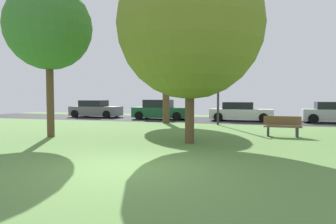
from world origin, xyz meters
The scene contains 11 objects.
ground_plane centered at (0.00, 0.00, 0.00)m, with size 44.00×44.00×0.00m, color #5B8442.
road_strip centered at (0.00, 16.00, 0.00)m, with size 44.00×6.40×0.01m, color #28282B.
oak_tree_right centered at (0.64, 4.40, 4.42)m, with size 5.49×5.49×7.17m.
maple_tree_near centered at (-2.88, 12.48, 4.87)m, with size 4.30×4.30×7.05m.
oak_tree_center centered at (-5.62, 4.32, 4.78)m, with size 3.70×3.70×6.65m.
parked_car_grey centered at (-10.51, 16.24, 0.67)m, with size 4.34×2.01×1.47m.
parked_car_green centered at (-4.36, 15.64, 0.70)m, with size 4.35×1.92×1.54m.
parked_car_white centered at (1.79, 15.84, 0.64)m, with size 4.46×1.95×1.38m.
parked_car_silver centered at (7.95, 15.95, 0.66)m, with size 4.12×1.93×1.43m.
park_bench centered at (4.15, 7.52, 0.46)m, with size 1.60×0.45×0.90m.
street_lamp_post centered at (0.64, 12.20, 2.25)m, with size 0.14×0.14×4.50m, color #2D2D33.
Camera 1 is at (3.26, -6.75, 1.77)m, focal length 32.16 mm.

